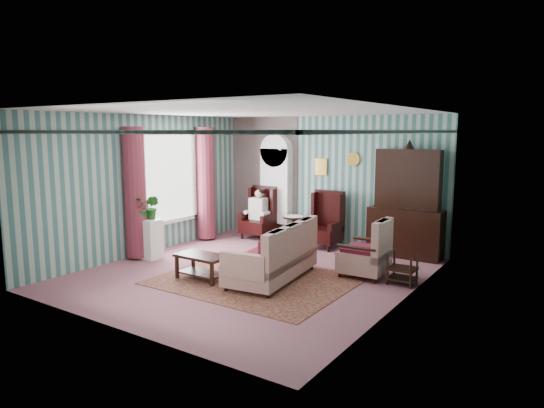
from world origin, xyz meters
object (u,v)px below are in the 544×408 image
Objects in this scene: plant_stand at (148,239)px; sofa at (272,249)px; seated_woman at (258,214)px; bookcase at (276,191)px; wingback_left at (258,213)px; wingback_right at (323,220)px; floral_armchair at (364,246)px; coffee_table at (202,267)px; dresser_hutch at (406,200)px; round_side_table at (294,229)px; nest_table at (402,269)px.

plant_stand is 2.91m from sofa.
plant_stand is (-0.80, -2.75, -0.19)m from seated_woman.
bookcase is 1.79× the size of wingback_left.
wingback_right is (1.75, 0.00, 0.00)m from wingback_left.
coffee_table is at bearing 126.11° from floral_armchair.
dresser_hutch is 2.75m from round_side_table.
dresser_hutch is 3.22m from sofa.
nest_table is at bearing -26.92° from bookcase.
plant_stand is at bearing -108.49° from bookcase.
wingback_left and wingback_right have the same top height.
bookcase is at bearing 153.08° from nest_table.
plant_stand is at bearing -120.38° from round_side_table.
bookcase is at bearing 24.95° from sofa.
plant_stand is at bearing 86.63° from sofa.
floral_armchair is (3.10, -1.87, -0.58)m from bookcase.
dresser_hutch is 5.31m from plant_stand.
floral_armchair is at bearing 38.08° from coffee_table.
dresser_hutch reaches higher than wingback_right.
wingback_left is at bearing 73.78° from plant_stand.
plant_stand is at bearing 105.10° from floral_armchair.
plant_stand is 1.97m from coffee_table.
round_side_table is at bearing -177.36° from dresser_hutch.
wingback_right is at bearing -171.23° from dresser_hutch.
sofa is at bearing -50.59° from seated_woman.
wingback_right is at bearing -14.57° from bookcase.
bookcase is at bearing 57.34° from seated_woman.
wingback_left is at bearing -122.66° from bookcase.
wingback_left is 0.97m from round_side_table.
bookcase reaches higher than round_side_table.
floral_armchair is at bearing -23.78° from wingback_left.
round_side_table is at bearing 93.36° from coffee_table.
wingback_left is at bearing 180.00° from wingback_right.
bookcase is at bearing 71.51° from plant_stand.
wingback_left is 4.37m from nest_table.
nest_table is at bearing -72.61° from dresser_hutch.
bookcase reaches higher than floral_armchair.
coffee_table is (-2.25, -1.76, -0.32)m from floral_armchair.
coffee_table is (-2.40, -3.51, -0.96)m from dresser_hutch.
dresser_hutch reaches higher than round_side_table.
round_side_table is 2.95m from floral_armchair.
wingback_left is 0.04m from seated_woman.
wingback_left is 1.06× the size of seated_woman.
wingback_right is at bearing -10.01° from round_side_table.
floral_armchair reaches higher than coffee_table.
coffee_table is (1.10, -3.24, -0.40)m from wingback_left.
wingback_right is 1.35× the size of coffee_table.
wingback_right is (1.50, -0.39, -0.50)m from bookcase.
round_side_table is at bearing 169.99° from wingback_right.
coffee_table is at bearing -14.45° from plant_stand.
floral_armchair is (1.25, 1.08, -0.01)m from sofa.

